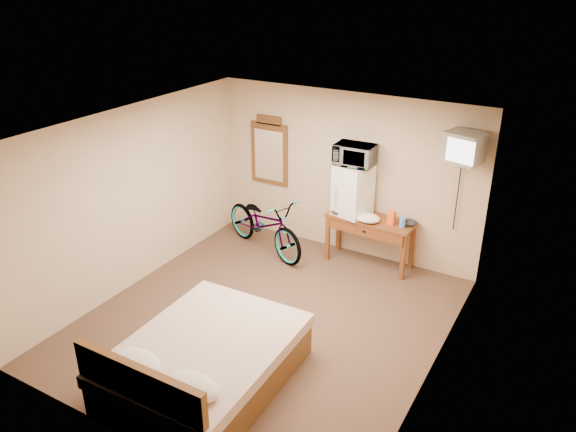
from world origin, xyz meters
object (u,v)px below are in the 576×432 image
at_px(microwave, 355,155).
at_px(bed, 202,364).
at_px(crt_television, 464,147).
at_px(mini_fridge, 353,190).
at_px(wall_mirror, 269,151).
at_px(blue_cup, 403,222).
at_px(desk, 369,227).
at_px(bicycle, 264,223).

relative_size(microwave, bed, 0.27).
distance_m(crt_television, bed, 4.16).
xyz_separation_m(mini_fridge, microwave, (0.00, 0.00, 0.54)).
relative_size(microwave, wall_mirror, 0.50).
distance_m(blue_cup, wall_mirror, 2.47).
bearing_deg(blue_cup, desk, 176.76).
relative_size(mini_fridge, crt_television, 1.24).
bearing_deg(mini_fridge, microwave, 56.32).
bearing_deg(wall_mirror, bed, -69.09).
bearing_deg(bicycle, blue_cup, -60.07).
bearing_deg(wall_mirror, blue_cup, -7.18).
bearing_deg(desk, bicycle, -166.46).
relative_size(desk, mini_fridge, 1.71).
distance_m(desk, crt_television, 1.83).
xyz_separation_m(bicycle, bed, (1.10, -2.99, -0.17)).
bearing_deg(desk, microwave, 174.26).
relative_size(mini_fridge, blue_cup, 5.03).
distance_m(blue_cup, crt_television, 1.38).
distance_m(mini_fridge, wall_mirror, 1.62).
bearing_deg(bicycle, crt_television, -61.46).
bearing_deg(bed, mini_fridge, 86.95).
height_order(microwave, bicycle, microwave).
bearing_deg(wall_mirror, bicycle, -65.70).
relative_size(desk, bicycle, 0.74).
relative_size(crt_television, bed, 0.30).
relative_size(bicycle, bed, 0.84).
height_order(mini_fridge, crt_television, crt_television).
bearing_deg(wall_mirror, mini_fridge, -8.70).
xyz_separation_m(blue_cup, wall_mirror, (-2.38, 0.30, 0.58)).
bearing_deg(microwave, bicycle, -163.87).
bearing_deg(mini_fridge, wall_mirror, 171.30).
distance_m(desk, mini_fridge, 0.59).
bearing_deg(blue_cup, microwave, 175.81).
bearing_deg(microwave, blue_cup, -5.89).
height_order(microwave, crt_television, crt_television).
xyz_separation_m(blue_cup, bed, (-0.99, -3.35, -0.53)).
bearing_deg(crt_television, desk, -179.03).
xyz_separation_m(crt_television, wall_mirror, (-3.07, 0.25, -0.61)).
height_order(desk, mini_fridge, mini_fridge).
distance_m(microwave, blue_cup, 1.17).
relative_size(blue_cup, bicycle, 0.09).
xyz_separation_m(desk, bed, (-0.48, -3.38, -0.33)).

